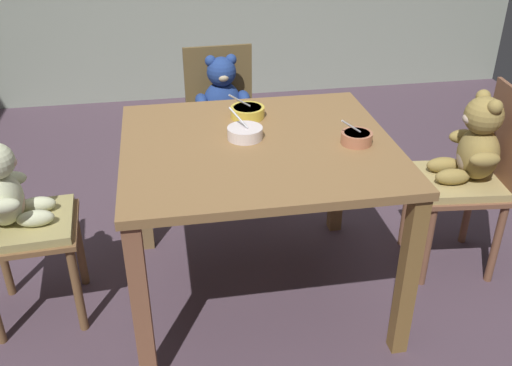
{
  "coord_description": "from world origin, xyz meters",
  "views": [
    {
      "loc": [
        -0.36,
        -2.0,
        1.71
      ],
      "look_at": [
        0.0,
        0.05,
        0.54
      ],
      "focal_mm": 40.07,
      "sensor_mm": 36.0,
      "label": 1
    }
  ],
  "objects": [
    {
      "name": "ground_plane",
      "position": [
        0.0,
        0.0,
        -0.02
      ],
      "size": [
        5.2,
        5.2,
        0.04
      ],
      "color": "#503D4A"
    },
    {
      "name": "dining_table",
      "position": [
        0.0,
        0.0,
        0.64
      ],
      "size": [
        1.07,
        0.97,
        0.75
      ],
      "color": "olive",
      "rests_on": "ground_plane"
    },
    {
      "name": "teddy_chair_far_center",
      "position": [
        -0.03,
        0.93,
        0.54
      ],
      "size": [
        0.43,
        0.4,
        0.84
      ],
      "rotation": [
        0.0,
        0.0,
        -1.53
      ],
      "color": "brown",
      "rests_on": "ground_plane"
    },
    {
      "name": "teddy_chair_near_left",
      "position": [
        -0.98,
        0.03,
        0.53
      ],
      "size": [
        0.41,
        0.39,
        0.88
      ],
      "rotation": [
        0.0,
        0.0,
        0.07
      ],
      "color": "brown",
      "rests_on": "ground_plane"
    },
    {
      "name": "teddy_chair_near_right",
      "position": [
        0.98,
        0.06,
        0.56
      ],
      "size": [
        0.41,
        0.41,
        0.88
      ],
      "rotation": [
        0.0,
        0.0,
        3.04
      ],
      "color": "brown",
      "rests_on": "ground_plane"
    },
    {
      "name": "porridge_bowl_white_center",
      "position": [
        -0.04,
        0.05,
        0.77
      ],
      "size": [
        0.14,
        0.14,
        0.12
      ],
      "color": "silver",
      "rests_on": "dining_table"
    },
    {
      "name": "porridge_bowl_yellow_far_center",
      "position": [
        -0.0,
        0.26,
        0.77
      ],
      "size": [
        0.15,
        0.15,
        0.12
      ],
      "color": "gold",
      "rests_on": "dining_table"
    },
    {
      "name": "porridge_bowl_terracotta_near_right",
      "position": [
        0.38,
        -0.07,
        0.77
      ],
      "size": [
        0.13,
        0.12,
        0.11
      ],
      "color": "#B76F50",
      "rests_on": "dining_table"
    }
  ]
}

